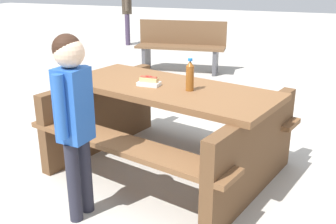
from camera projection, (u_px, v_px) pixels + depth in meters
ground_plane at (168, 168)px, 3.50m from camera, size 30.00×30.00×0.00m
picnic_table at (168, 121)px, 3.35m from camera, size 2.09×1.81×0.75m
soda_bottle at (190, 76)px, 3.09m from camera, size 0.06×0.06×0.26m
hotdog_tray at (149, 82)px, 3.25m from camera, size 0.18×0.11×0.08m
child_in_coat at (73, 106)px, 2.56m from camera, size 0.21×0.32×1.28m
park_bench_near at (181, 45)px, 6.74m from camera, size 1.54×0.60×0.85m
bystander_adult at (127, 1)px, 9.06m from camera, size 0.30×0.35×1.57m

